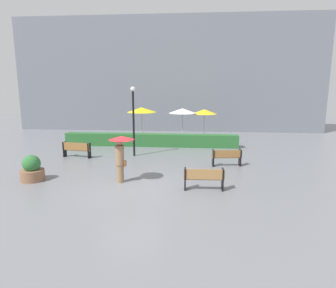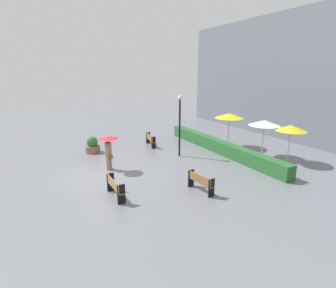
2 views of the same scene
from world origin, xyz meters
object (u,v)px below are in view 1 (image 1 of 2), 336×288
(bench_far_left, at_px, (76,149))
(patio_umbrella_yellow_far, at_px, (204,112))
(patio_umbrella_yellow, at_px, (142,110))
(lamp_post, at_px, (133,114))
(patio_umbrella_white, at_px, (182,111))
(bench_far_right, at_px, (227,156))
(pedestrian_with_umbrella, at_px, (121,151))
(bench_near_right, at_px, (204,177))
(planter_pot, at_px, (32,170))

(bench_far_left, xyz_separation_m, patio_umbrella_yellow_far, (7.56, 6.14, 1.68))
(patio_umbrella_yellow, bearing_deg, lamp_post, -86.14)
(lamp_post, height_order, patio_umbrella_yellow_far, lamp_post)
(lamp_post, bearing_deg, patio_umbrella_white, 61.40)
(bench_far_left, distance_m, patio_umbrella_yellow, 6.23)
(bench_far_right, bearing_deg, lamp_post, 160.50)
(pedestrian_with_umbrella, height_order, patio_umbrella_yellow_far, patio_umbrella_yellow_far)
(bench_near_right, xyz_separation_m, planter_pot, (-7.54, 0.58, -0.04))
(pedestrian_with_umbrella, bearing_deg, bench_far_left, 131.44)
(bench_near_right, xyz_separation_m, bench_far_right, (1.29, 3.78, -0.01))
(bench_far_left, distance_m, patio_umbrella_white, 8.36)
(bench_far_right, bearing_deg, patio_umbrella_yellow, 131.57)
(patio_umbrella_yellow, relative_size, patio_umbrella_yellow_far, 1.08)
(pedestrian_with_umbrella, relative_size, patio_umbrella_yellow, 0.80)
(bench_far_right, relative_size, lamp_post, 0.38)
(patio_umbrella_white, bearing_deg, bench_near_right, -82.79)
(bench_near_right, xyz_separation_m, patio_umbrella_yellow_far, (0.29, 11.06, 1.68))
(patio_umbrella_yellow_far, bearing_deg, pedestrian_with_umbrella, -110.35)
(bench_far_left, height_order, bench_far_right, bench_far_left)
(bench_far_right, height_order, patio_umbrella_yellow, patio_umbrella_yellow)
(bench_far_right, distance_m, lamp_post, 5.94)
(patio_umbrella_yellow_far, bearing_deg, bench_near_right, -91.52)
(bench_near_right, xyz_separation_m, lamp_post, (-4.00, 5.65, 1.96))
(bench_far_left, xyz_separation_m, pedestrian_with_umbrella, (3.72, -4.21, 0.86))
(lamp_post, bearing_deg, pedestrian_with_umbrella, -84.83)
(patio_umbrella_yellow_far, bearing_deg, bench_far_right, -82.23)
(patio_umbrella_yellow, distance_m, patio_umbrella_white, 3.00)
(bench_far_left, height_order, patio_umbrella_yellow_far, patio_umbrella_yellow_far)
(bench_far_right, distance_m, patio_umbrella_yellow_far, 7.54)
(planter_pot, height_order, patio_umbrella_yellow_far, patio_umbrella_yellow_far)
(pedestrian_with_umbrella, height_order, patio_umbrella_white, patio_umbrella_white)
(bench_far_left, xyz_separation_m, planter_pot, (-0.28, -4.34, -0.04))
(patio_umbrella_yellow, xyz_separation_m, patio_umbrella_yellow_far, (4.59, 0.99, -0.18))
(bench_far_left, distance_m, pedestrian_with_umbrella, 5.69)
(bench_far_right, relative_size, planter_pot, 1.36)
(bench_near_right, relative_size, lamp_post, 0.40)
(planter_pot, bearing_deg, patio_umbrella_white, 58.03)
(planter_pot, distance_m, patio_umbrella_yellow_far, 13.20)
(bench_near_right, relative_size, bench_far_right, 1.04)
(planter_pot, xyz_separation_m, patio_umbrella_yellow, (3.25, 9.49, 1.90))
(bench_far_left, distance_m, bench_far_right, 8.63)
(lamp_post, distance_m, patio_umbrella_white, 5.57)
(bench_near_right, distance_m, bench_far_right, 3.99)
(bench_near_right, relative_size, patio_umbrella_yellow, 0.63)
(patio_umbrella_white, relative_size, patio_umbrella_yellow_far, 1.04)
(pedestrian_with_umbrella, distance_m, patio_umbrella_white, 10.12)
(pedestrian_with_umbrella, xyz_separation_m, patio_umbrella_white, (2.22, 9.83, 0.92))
(lamp_post, bearing_deg, bench_far_right, -19.50)
(patio_umbrella_yellow, bearing_deg, bench_far_left, -120.01)
(pedestrian_with_umbrella, distance_m, patio_umbrella_yellow, 9.45)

